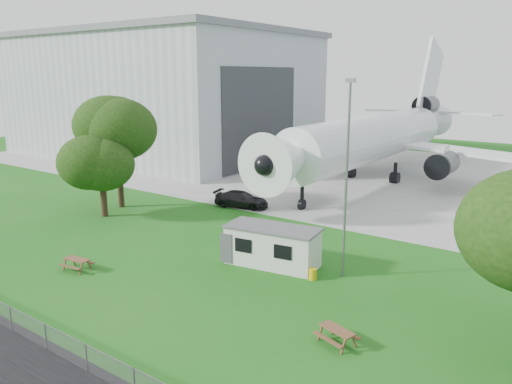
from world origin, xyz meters
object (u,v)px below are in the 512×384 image
Objects in this scene: picnic_west at (78,270)px; airliner at (377,135)px; picnic_east at (337,344)px; hangar at (163,93)px; site_cabin at (273,246)px.

airliner is at bearing 77.29° from picnic_west.
hangar is at bearing 160.43° from picnic_east.
airliner is (35.97, -0.14, -4.14)m from hangar.
hangar is at bearing 143.52° from site_cabin.
airliner reaches higher than picnic_east.
picnic_west is 1.00× the size of picnic_east.
hangar is 52.25m from site_cabin.
picnic_east is (13.56, -37.10, -5.27)m from airliner.
site_cabin is 12.77m from picnic_west.
airliner is 26.52× the size of picnic_east.
hangar reaches higher than picnic_west.
hangar is 51.03m from picnic_west.
site_cabin is 10.44m from picnic_east.
hangar reaches higher than site_cabin.
picnic_east is (8.02, -6.55, -1.31)m from site_cabin.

